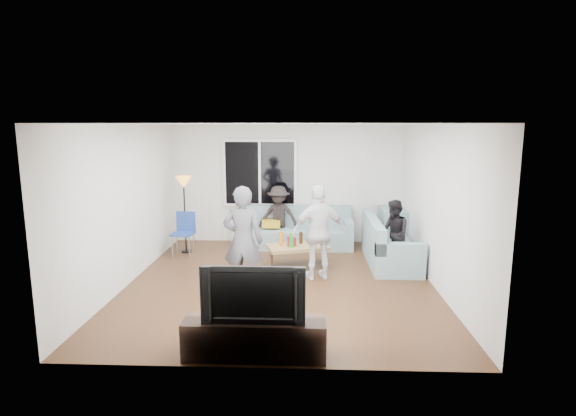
{
  "coord_description": "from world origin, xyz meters",
  "views": [
    {
      "loc": [
        0.42,
        -7.28,
        2.58
      ],
      "look_at": [
        0.1,
        0.6,
        1.15
      ],
      "focal_mm": 28.54,
      "sensor_mm": 36.0,
      "label": 1
    }
  ],
  "objects_px": {
    "player_right": "(319,233)",
    "sofa_right_section": "(391,241)",
    "player_left": "(243,241)",
    "floor_lamp": "(185,215)",
    "sofa_back_section": "(298,227)",
    "coffee_table": "(298,256)",
    "tv_console": "(255,338)",
    "spectator_back": "(279,216)",
    "television": "(254,292)",
    "side_chair": "(183,234)",
    "spectator_right": "(394,234)"
  },
  "relations": [
    {
      "from": "coffee_table",
      "to": "spectator_right",
      "type": "relative_size",
      "value": 0.88
    },
    {
      "from": "sofa_back_section",
      "to": "tv_console",
      "type": "relative_size",
      "value": 1.44
    },
    {
      "from": "spectator_back",
      "to": "side_chair",
      "type": "bearing_deg",
      "value": -148.75
    },
    {
      "from": "side_chair",
      "to": "player_right",
      "type": "xyz_separation_m",
      "value": [
        2.69,
        -1.33,
        0.37
      ]
    },
    {
      "from": "sofa_back_section",
      "to": "player_right",
      "type": "distance_m",
      "value": 2.13
    },
    {
      "from": "sofa_right_section",
      "to": "floor_lamp",
      "type": "height_order",
      "value": "floor_lamp"
    },
    {
      "from": "player_left",
      "to": "coffee_table",
      "type": "bearing_deg",
      "value": -115.84
    },
    {
      "from": "player_right",
      "to": "tv_console",
      "type": "xyz_separation_m",
      "value": [
        -0.79,
        -2.71,
        -0.58
      ]
    },
    {
      "from": "tv_console",
      "to": "spectator_right",
      "type": "bearing_deg",
      "value": 57.45
    },
    {
      "from": "player_left",
      "to": "player_right",
      "type": "distance_m",
      "value": 1.41
    },
    {
      "from": "side_chair",
      "to": "television",
      "type": "bearing_deg",
      "value": -55.86
    },
    {
      "from": "tv_console",
      "to": "sofa_back_section",
      "type": "bearing_deg",
      "value": 85.15
    },
    {
      "from": "side_chair",
      "to": "coffee_table",
      "type": "bearing_deg",
      "value": -6.77
    },
    {
      "from": "floor_lamp",
      "to": "tv_console",
      "type": "bearing_deg",
      "value": -65.99
    },
    {
      "from": "player_right",
      "to": "sofa_right_section",
      "type": "bearing_deg",
      "value": -160.4
    },
    {
      "from": "sofa_back_section",
      "to": "player_left",
      "type": "distance_m",
      "value": 2.97
    },
    {
      "from": "television",
      "to": "player_left",
      "type": "bearing_deg",
      "value": 101.3
    },
    {
      "from": "player_left",
      "to": "floor_lamp",
      "type": "bearing_deg",
      "value": -53.58
    },
    {
      "from": "sofa_right_section",
      "to": "coffee_table",
      "type": "relative_size",
      "value": 1.82
    },
    {
      "from": "coffee_table",
      "to": "tv_console",
      "type": "relative_size",
      "value": 0.69
    },
    {
      "from": "sofa_right_section",
      "to": "player_left",
      "type": "bearing_deg",
      "value": 124.27
    },
    {
      "from": "player_left",
      "to": "television",
      "type": "bearing_deg",
      "value": 104.65
    },
    {
      "from": "player_left",
      "to": "spectator_back",
      "type": "xyz_separation_m",
      "value": [
        0.37,
        2.86,
        -0.19
      ]
    },
    {
      "from": "floor_lamp",
      "to": "side_chair",
      "type": "bearing_deg",
      "value": -90.0
    },
    {
      "from": "sofa_back_section",
      "to": "sofa_right_section",
      "type": "distance_m",
      "value": 2.07
    },
    {
      "from": "sofa_right_section",
      "to": "player_right",
      "type": "height_order",
      "value": "player_right"
    },
    {
      "from": "tv_console",
      "to": "television",
      "type": "height_order",
      "value": "television"
    },
    {
      "from": "floor_lamp",
      "to": "spectator_right",
      "type": "bearing_deg",
      "value": -11.89
    },
    {
      "from": "side_chair",
      "to": "television",
      "type": "height_order",
      "value": "television"
    },
    {
      "from": "coffee_table",
      "to": "spectator_right",
      "type": "xyz_separation_m",
      "value": [
        1.75,
        0.02,
        0.43
      ]
    },
    {
      "from": "sofa_right_section",
      "to": "floor_lamp",
      "type": "distance_m",
      "value": 4.13
    },
    {
      "from": "spectator_right",
      "to": "player_right",
      "type": "bearing_deg",
      "value": -75.05
    },
    {
      "from": "television",
      "to": "tv_console",
      "type": "bearing_deg",
      "value": 0.0
    },
    {
      "from": "spectator_back",
      "to": "player_left",
      "type": "bearing_deg",
      "value": -88.22
    },
    {
      "from": "spectator_right",
      "to": "tv_console",
      "type": "height_order",
      "value": "spectator_right"
    },
    {
      "from": "sofa_back_section",
      "to": "spectator_back",
      "type": "bearing_deg",
      "value": 175.93
    },
    {
      "from": "coffee_table",
      "to": "spectator_back",
      "type": "relative_size",
      "value": 0.84
    },
    {
      "from": "floor_lamp",
      "to": "sofa_back_section",
      "type": "bearing_deg",
      "value": 12.48
    },
    {
      "from": "floor_lamp",
      "to": "player_right",
      "type": "bearing_deg",
      "value": -29.97
    },
    {
      "from": "coffee_table",
      "to": "player_right",
      "type": "bearing_deg",
      "value": -61.22
    },
    {
      "from": "player_left",
      "to": "spectator_back",
      "type": "bearing_deg",
      "value": -94.03
    },
    {
      "from": "coffee_table",
      "to": "player_left",
      "type": "height_order",
      "value": "player_left"
    },
    {
      "from": "sofa_back_section",
      "to": "floor_lamp",
      "type": "relative_size",
      "value": 1.47
    },
    {
      "from": "sofa_back_section",
      "to": "spectator_back",
      "type": "distance_m",
      "value": 0.48
    },
    {
      "from": "spectator_back",
      "to": "television",
      "type": "distance_m",
      "value": 4.8
    },
    {
      "from": "sofa_right_section",
      "to": "spectator_back",
      "type": "distance_m",
      "value": 2.47
    },
    {
      "from": "spectator_back",
      "to": "player_right",
      "type": "bearing_deg",
      "value": -59.73
    },
    {
      "from": "coffee_table",
      "to": "sofa_back_section",
      "type": "bearing_deg",
      "value": 90.6
    },
    {
      "from": "player_right",
      "to": "tv_console",
      "type": "height_order",
      "value": "player_right"
    },
    {
      "from": "sofa_back_section",
      "to": "player_right",
      "type": "height_order",
      "value": "player_right"
    }
  ]
}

